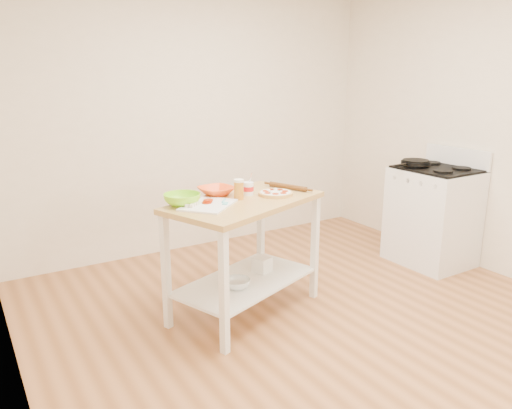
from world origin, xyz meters
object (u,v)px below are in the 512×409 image
at_px(prep_island, 245,232).
at_px(gas_stove, 433,215).
at_px(knife, 184,202).
at_px(pizza, 275,193).
at_px(skillet, 415,163).
at_px(beer_pint, 239,189).
at_px(rolling_pin, 288,187).
at_px(shelf_bin, 262,265).
at_px(green_bowl, 182,199).
at_px(yogurt_tub, 248,188).
at_px(shelf_glass_bowl, 237,283).
at_px(orange_bowl, 216,191).
at_px(spatula, 224,202).
at_px(cutting_board, 207,205).

relative_size(prep_island, gas_stove, 1.20).
xyz_separation_m(prep_island, knife, (-0.44, 0.11, 0.27)).
relative_size(gas_stove, pizza, 4.18).
bearing_deg(skillet, beer_pint, 178.09).
height_order(rolling_pin, shelf_bin, rolling_pin).
height_order(green_bowl, rolling_pin, green_bowl).
distance_m(yogurt_tub, shelf_glass_bowl, 0.72).
relative_size(orange_bowl, rolling_pin, 0.75).
distance_m(prep_island, spatula, 0.33).
bearing_deg(beer_pint, green_bowl, 171.19).
xyz_separation_m(skillet, shelf_bin, (-1.76, -0.05, -0.65)).
xyz_separation_m(orange_bowl, rolling_pin, (0.58, -0.13, -0.01)).
xyz_separation_m(prep_island, beer_pint, (-0.03, 0.04, 0.33)).
height_order(prep_island, pizza, pizza).
height_order(yogurt_tub, shelf_bin, yogurt_tub).
xyz_separation_m(knife, shelf_bin, (0.63, -0.04, -0.60)).
xyz_separation_m(pizza, shelf_bin, (-0.07, 0.07, -0.59)).
relative_size(gas_stove, rolling_pin, 3.21).
distance_m(prep_island, gas_stove, 2.08).
height_order(beer_pint, shelf_bin, beer_pint).
relative_size(beer_pint, yogurt_tub, 0.85).
xyz_separation_m(skillet, knife, (-2.39, -0.01, -0.06)).
bearing_deg(knife, green_bowl, -168.92).
distance_m(spatula, yogurt_tub, 0.32).
bearing_deg(gas_stove, prep_island, 178.25).
xyz_separation_m(pizza, spatula, (-0.46, -0.03, 0.00)).
bearing_deg(cutting_board, rolling_pin, -31.45).
height_order(pizza, shelf_bin, pizza).
height_order(gas_stove, shelf_bin, gas_stove).
distance_m(skillet, pizza, 1.69).
height_order(spatula, beer_pint, beer_pint).
xyz_separation_m(green_bowl, rolling_pin, (0.92, 0.01, -0.02)).
height_order(cutting_board, rolling_pin, rolling_pin).
height_order(pizza, cutting_board, pizza).
relative_size(pizza, cutting_board, 0.53).
height_order(knife, beer_pint, beer_pint).
distance_m(spatula, shelf_bin, 0.72).
xyz_separation_m(pizza, yogurt_tub, (-0.17, 0.12, 0.03)).
bearing_deg(green_bowl, beer_pint, -8.81).
height_order(spatula, rolling_pin, rolling_pin).
bearing_deg(beer_pint, pizza, -7.03).
height_order(cutting_board, green_bowl, green_bowl).
xyz_separation_m(orange_bowl, shelf_glass_bowl, (-0.01, -0.33, -0.64)).
relative_size(pizza, knife, 1.04).
bearing_deg(knife, pizza, -30.94).
bearing_deg(yogurt_tub, shelf_glass_bowl, -138.14).
bearing_deg(cutting_board, green_bowl, 101.47).
bearing_deg(skillet, yogurt_tub, 175.84).
bearing_deg(green_bowl, rolling_pin, 0.44).
relative_size(prep_island, knife, 5.26).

